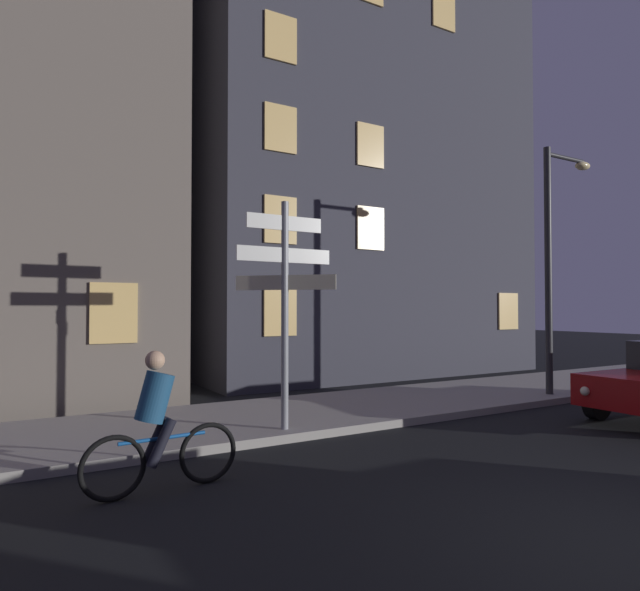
{
  "coord_description": "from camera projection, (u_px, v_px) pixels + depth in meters",
  "views": [
    {
      "loc": [
        -4.86,
        -2.44,
        2.09
      ],
      "look_at": [
        -0.49,
        4.93,
        2.3
      ],
      "focal_mm": 30.24,
      "sensor_mm": 36.0,
      "label": 1
    }
  ],
  "objects": [
    {
      "name": "cyclist",
      "position": [
        159.0,
        426.0,
        6.11
      ],
      "size": [
        1.82,
        0.35,
        1.61
      ],
      "color": "black",
      "rests_on": "ground_plane"
    },
    {
      "name": "sidewalk_kerb",
      "position": [
        296.0,
        414.0,
        10.25
      ],
      "size": [
        40.0,
        3.31,
        0.14
      ],
      "primitive_type": "cube",
      "color": "#9E9991",
      "rests_on": "ground_plane"
    },
    {
      "name": "street_lamp",
      "position": [
        554.0,
        247.0,
        12.46
      ],
      "size": [
        1.63,
        0.28,
        5.66
      ],
      "color": "#2D2D30",
      "rests_on": "sidewalk_kerb"
    },
    {
      "name": "signpost",
      "position": [
        285.0,
        292.0,
        8.75
      ],
      "size": [
        1.68,
        1.23,
        3.69
      ],
      "color": "gray",
      "rests_on": "sidewalk_kerb"
    },
    {
      "name": "building_right_block",
      "position": [
        349.0,
        157.0,
        18.5
      ],
      "size": [
        11.19,
        6.37,
        14.62
      ],
      "color": "#383842",
      "rests_on": "ground_plane"
    }
  ]
}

